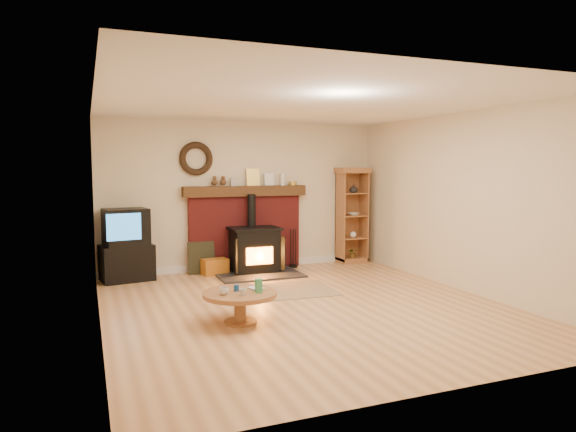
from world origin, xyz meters
name	(u,v)px	position (x,y,z in m)	size (l,w,h in m)	color
ground	(305,306)	(0.00, 0.00, 0.00)	(5.50, 5.50, 0.00)	#BA804D
room_shell	(301,174)	(-0.02, 0.09, 1.72)	(5.02, 5.52, 2.61)	beige
chimney_breast	(245,224)	(0.00, 2.67, 0.80)	(2.20, 0.22, 1.78)	maroon
wood_stove	(255,251)	(0.05, 2.28, 0.38)	(1.40, 1.00, 1.34)	black
area_rug	(282,291)	(0.01, 0.89, 0.01)	(1.51, 1.04, 0.01)	olive
tv_unit	(126,246)	(-2.03, 2.47, 0.55)	(0.86, 0.67, 1.15)	black
curio_cabinet	(351,215)	(2.06, 2.55, 0.90)	(0.58, 0.42, 1.80)	brown
firelog_box	(215,267)	(-0.62, 2.40, 0.13)	(0.42, 0.26, 0.26)	gold
leaning_painting	(202,258)	(-0.81, 2.55, 0.27)	(0.46, 0.03, 0.55)	black
fire_tools	(293,260)	(0.85, 2.50, 0.13)	(0.16, 0.16, 0.70)	black
coffee_table	(240,298)	(-0.99, -0.39, 0.30)	(0.86, 0.86, 0.53)	brown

